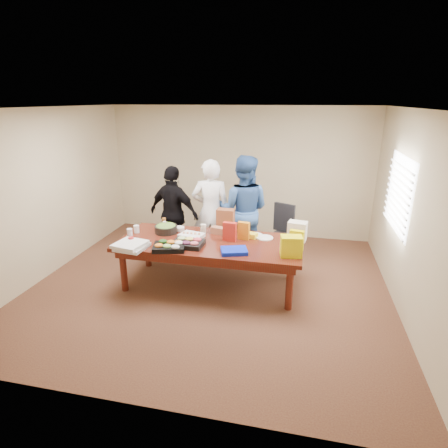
% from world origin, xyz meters
% --- Properties ---
extents(floor, '(5.50, 5.00, 0.02)m').
position_xyz_m(floor, '(0.00, 0.00, -0.01)').
color(floor, '#47301E').
rests_on(floor, ground).
extents(ceiling, '(5.50, 5.00, 0.02)m').
position_xyz_m(ceiling, '(0.00, 0.00, 2.71)').
color(ceiling, white).
rests_on(ceiling, wall_back).
extents(wall_back, '(5.50, 0.04, 2.70)m').
position_xyz_m(wall_back, '(0.00, 2.50, 1.35)').
color(wall_back, beige).
rests_on(wall_back, floor).
extents(wall_front, '(5.50, 0.04, 2.70)m').
position_xyz_m(wall_front, '(0.00, -2.50, 1.35)').
color(wall_front, beige).
rests_on(wall_front, floor).
extents(wall_left, '(0.04, 5.00, 2.70)m').
position_xyz_m(wall_left, '(-2.75, 0.00, 1.35)').
color(wall_left, beige).
rests_on(wall_left, floor).
extents(wall_right, '(0.04, 5.00, 2.70)m').
position_xyz_m(wall_right, '(2.75, 0.00, 1.35)').
color(wall_right, beige).
rests_on(wall_right, floor).
extents(window_panel, '(0.03, 1.40, 1.10)m').
position_xyz_m(window_panel, '(2.72, 0.60, 1.50)').
color(window_panel, white).
rests_on(window_panel, wall_right).
extents(window_blinds, '(0.04, 1.36, 1.00)m').
position_xyz_m(window_blinds, '(2.68, 0.60, 1.50)').
color(window_blinds, beige).
rests_on(window_blinds, wall_right).
extents(conference_table, '(2.80, 1.20, 0.75)m').
position_xyz_m(conference_table, '(0.00, 0.00, 0.38)').
color(conference_table, '#4C1C0F').
rests_on(conference_table, floor).
extents(office_chair, '(0.65, 0.65, 0.97)m').
position_xyz_m(office_chair, '(1.04, 1.25, 0.48)').
color(office_chair, black).
rests_on(office_chair, floor).
extents(person_center, '(0.72, 0.52, 1.86)m').
position_xyz_m(person_center, '(-0.22, 0.95, 0.93)').
color(person_center, white).
rests_on(person_center, floor).
extents(person_right, '(0.94, 0.73, 1.93)m').
position_xyz_m(person_right, '(0.34, 1.04, 0.96)').
color(person_right, '#305694').
rests_on(person_right, floor).
extents(person_left, '(1.09, 0.70, 1.72)m').
position_xyz_m(person_left, '(-0.89, 0.89, 0.86)').
color(person_left, black).
rests_on(person_left, floor).
extents(veggie_tray, '(0.52, 0.45, 0.07)m').
position_xyz_m(veggie_tray, '(-0.50, -0.43, 0.78)').
color(veggie_tray, black).
rests_on(veggie_tray, conference_table).
extents(fruit_tray, '(0.46, 0.36, 0.07)m').
position_xyz_m(fruit_tray, '(-0.27, -0.25, 0.78)').
color(fruit_tray, black).
rests_on(fruit_tray, conference_table).
extents(sheet_cake, '(0.41, 0.35, 0.06)m').
position_xyz_m(sheet_cake, '(-0.32, 0.08, 0.78)').
color(sheet_cake, white).
rests_on(sheet_cake, conference_table).
extents(salad_bowl, '(0.47, 0.47, 0.12)m').
position_xyz_m(salad_bowl, '(-0.79, 0.22, 0.81)').
color(salad_bowl, black).
rests_on(salad_bowl, conference_table).
extents(chip_bag_blue, '(0.43, 0.37, 0.05)m').
position_xyz_m(chip_bag_blue, '(0.45, -0.35, 0.78)').
color(chip_bag_blue, '#0C25C9').
rests_on(chip_bag_blue, conference_table).
extents(chip_bag_red, '(0.21, 0.10, 0.30)m').
position_xyz_m(chip_bag_red, '(0.29, 0.08, 0.90)').
color(chip_bag_red, red).
rests_on(chip_bag_red, conference_table).
extents(chip_bag_yellow, '(0.21, 0.12, 0.30)m').
position_xyz_m(chip_bag_yellow, '(1.30, -0.08, 0.90)').
color(chip_bag_yellow, yellow).
rests_on(chip_bag_yellow, conference_table).
extents(chip_bag_orange, '(0.19, 0.10, 0.28)m').
position_xyz_m(chip_bag_orange, '(0.49, 0.19, 0.89)').
color(chip_bag_orange, orange).
rests_on(chip_bag_orange, conference_table).
extents(mayo_jar, '(0.11, 0.11, 0.14)m').
position_xyz_m(mayo_jar, '(-0.20, 0.35, 0.82)').
color(mayo_jar, beige).
rests_on(mayo_jar, conference_table).
extents(mustard_bottle, '(0.07, 0.07, 0.18)m').
position_xyz_m(mustard_bottle, '(0.22, 0.43, 0.84)').
color(mustard_bottle, '#DBDA09').
rests_on(mustard_bottle, conference_table).
extents(dressing_bottle, '(0.08, 0.08, 0.20)m').
position_xyz_m(dressing_bottle, '(-0.87, 0.35, 0.85)').
color(dressing_bottle, brown).
rests_on(dressing_bottle, conference_table).
extents(ranch_bottle, '(0.07, 0.07, 0.18)m').
position_xyz_m(ranch_bottle, '(-0.82, 0.25, 0.84)').
color(ranch_bottle, beige).
rests_on(ranch_bottle, conference_table).
extents(banana_bunch, '(0.26, 0.20, 0.08)m').
position_xyz_m(banana_bunch, '(0.57, 0.29, 0.79)').
color(banana_bunch, yellow).
rests_on(banana_bunch, conference_table).
extents(bread_loaf, '(0.31, 0.20, 0.11)m').
position_xyz_m(bread_loaf, '(0.08, 0.34, 0.81)').
color(bread_loaf, '#9E6345').
rests_on(bread_loaf, conference_table).
extents(kraft_bag, '(0.29, 0.17, 0.37)m').
position_xyz_m(kraft_bag, '(0.13, 0.52, 0.93)').
color(kraft_bag, brown).
rests_on(kraft_bag, conference_table).
extents(red_cup, '(0.09, 0.09, 0.11)m').
position_xyz_m(red_cup, '(-1.12, -0.38, 0.81)').
color(red_cup, '#B32223').
rests_on(red_cup, conference_table).
extents(clear_cup_a, '(0.10, 0.10, 0.12)m').
position_xyz_m(clear_cup_a, '(-1.30, -0.05, 0.81)').
color(clear_cup_a, white).
rests_on(clear_cup_a, conference_table).
extents(clear_cup_b, '(0.11, 0.11, 0.12)m').
position_xyz_m(clear_cup_b, '(-1.26, 0.11, 0.81)').
color(clear_cup_b, white).
rests_on(clear_cup_b, conference_table).
extents(pizza_box_lower, '(0.45, 0.45, 0.05)m').
position_xyz_m(pizza_box_lower, '(-1.04, -0.52, 0.77)').
color(pizza_box_lower, silver).
rests_on(pizza_box_lower, conference_table).
extents(pizza_box_upper, '(0.48, 0.48, 0.05)m').
position_xyz_m(pizza_box_upper, '(-1.06, -0.54, 0.82)').
color(pizza_box_upper, white).
rests_on(pizza_box_upper, pizza_box_lower).
extents(plate_a, '(0.32, 0.32, 0.02)m').
position_xyz_m(plate_a, '(0.81, 0.31, 0.76)').
color(plate_a, white).
rests_on(plate_a, conference_table).
extents(plate_b, '(0.33, 0.33, 0.02)m').
position_xyz_m(plate_b, '(0.64, 0.38, 0.76)').
color(plate_b, white).
rests_on(plate_b, conference_table).
extents(dip_bowl_a, '(0.18, 0.18, 0.07)m').
position_xyz_m(dip_bowl_a, '(0.21, 0.43, 0.78)').
color(dip_bowl_a, white).
rests_on(dip_bowl_a, conference_table).
extents(dip_bowl_b, '(0.20, 0.20, 0.06)m').
position_xyz_m(dip_bowl_b, '(-0.61, 0.35, 0.78)').
color(dip_bowl_b, silver).
rests_on(dip_bowl_b, conference_table).
extents(grocery_bag_white, '(0.31, 0.24, 0.30)m').
position_xyz_m(grocery_bag_white, '(1.30, 0.33, 0.90)').
color(grocery_bag_white, white).
rests_on(grocery_bag_white, conference_table).
extents(grocery_bag_yellow, '(0.32, 0.24, 0.29)m').
position_xyz_m(grocery_bag_yellow, '(1.24, -0.30, 0.90)').
color(grocery_bag_yellow, yellow).
rests_on(grocery_bag_yellow, conference_table).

